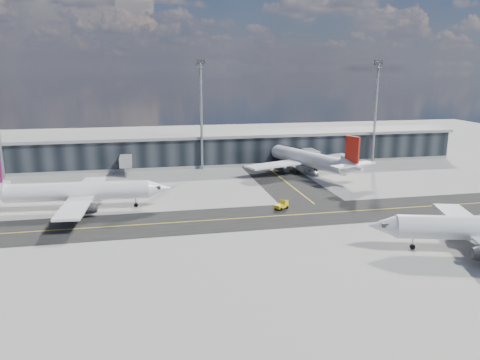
{
  "coord_description": "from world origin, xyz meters",
  "views": [
    {
      "loc": [
        -15.02,
        -75.66,
        26.6
      ],
      "look_at": [
        3.26,
        13.05,
        5.0
      ],
      "focal_mm": 35.0,
      "sensor_mm": 36.0,
      "label": 1
    }
  ],
  "objects_px": {
    "service_van": "(312,172)",
    "baggage_tug": "(282,205)",
    "airliner_af": "(75,192)",
    "airliner_redtail": "(306,159)"
  },
  "relations": [
    {
      "from": "airliner_af",
      "to": "airliner_redtail",
      "type": "bearing_deg",
      "value": 115.58
    },
    {
      "from": "baggage_tug",
      "to": "service_van",
      "type": "bearing_deg",
      "value": 115.43
    },
    {
      "from": "baggage_tug",
      "to": "service_van",
      "type": "relative_size",
      "value": 0.66
    },
    {
      "from": "airliner_redtail",
      "to": "baggage_tug",
      "type": "bearing_deg",
      "value": -137.72
    },
    {
      "from": "service_van",
      "to": "baggage_tug",
      "type": "bearing_deg",
      "value": -135.08
    },
    {
      "from": "airliner_redtail",
      "to": "service_van",
      "type": "distance_m",
      "value": 3.81
    },
    {
      "from": "baggage_tug",
      "to": "airliner_af",
      "type": "bearing_deg",
      "value": -135.56
    },
    {
      "from": "airliner_af",
      "to": "service_van",
      "type": "xyz_separation_m",
      "value": [
        55.58,
        19.92,
        -2.89
      ]
    },
    {
      "from": "airliner_af",
      "to": "baggage_tug",
      "type": "height_order",
      "value": "airliner_af"
    },
    {
      "from": "airliner_redtail",
      "to": "baggage_tug",
      "type": "height_order",
      "value": "airliner_redtail"
    }
  ]
}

